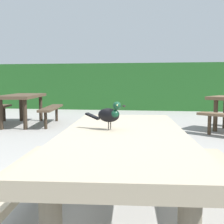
{
  "coord_description": "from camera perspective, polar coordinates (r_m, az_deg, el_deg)",
  "views": [
    {
      "loc": [
        0.34,
        -1.75,
        1.05
      ],
      "look_at": [
        0.06,
        0.18,
        0.84
      ],
      "focal_mm": 45.37,
      "sensor_mm": 36.0,
      "label": 1
    }
  ],
  "objects": [
    {
      "name": "bird_grackle",
      "position": [
        1.8,
        -0.41,
        -0.43
      ],
      "size": [
        0.28,
        0.13,
        0.18
      ],
      "color": "black",
      "rests_on": "picnic_table_foreground"
    },
    {
      "name": "picnic_table_foreground",
      "position": [
        1.8,
        2.33,
        -9.76
      ],
      "size": [
        1.82,
        1.86,
        0.74
      ],
      "color": "gray",
      "rests_on": "ground"
    },
    {
      "name": "hedge_wall",
      "position": [
        11.49,
        6.8,
        5.14
      ],
      "size": [
        28.0,
        2.25,
        1.73
      ],
      "primitive_type": "cube",
      "color": "#235B23",
      "rests_on": "ground"
    },
    {
      "name": "picnic_table_mid_right",
      "position": [
        7.23,
        -17.59,
        1.9
      ],
      "size": [
        1.92,
        1.95,
        0.74
      ],
      "color": "#473828",
      "rests_on": "ground"
    }
  ]
}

